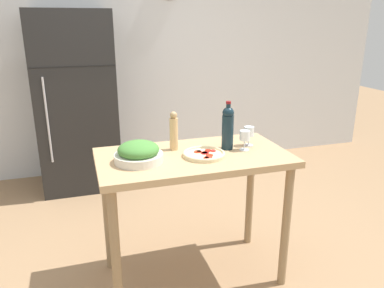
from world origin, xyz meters
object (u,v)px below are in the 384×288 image
(wine_glass_near, at_px, (245,137))
(salad_bowl, at_px, (139,153))
(wine_bottle, at_px, (228,127))
(pepper_mill, at_px, (174,132))
(wine_glass_far, at_px, (249,132))
(homemade_pizza, at_px, (204,154))
(refrigerator, at_px, (76,102))

(wine_glass_near, xyz_separation_m, salad_bowl, (-0.70, -0.01, -0.03))
(wine_bottle, height_order, pepper_mill, wine_bottle)
(wine_glass_far, bearing_deg, salad_bowl, -173.07)
(wine_glass_near, distance_m, pepper_mill, 0.46)
(wine_glass_near, height_order, salad_bowl, wine_glass_near)
(wine_glass_near, xyz_separation_m, homemade_pizza, (-0.29, -0.03, -0.08))
(wine_glass_far, height_order, salad_bowl, wine_glass_far)
(wine_bottle, bearing_deg, salad_bowl, -173.31)
(refrigerator, xyz_separation_m, homemade_pizza, (0.74, -1.92, 0.00))
(refrigerator, xyz_separation_m, wine_bottle, (0.93, -1.83, 0.14))
(pepper_mill, bearing_deg, wine_bottle, -14.52)
(wine_bottle, relative_size, wine_glass_far, 2.43)
(wine_glass_near, bearing_deg, homemade_pizza, -173.29)
(pepper_mill, bearing_deg, salad_bowl, -148.58)
(wine_glass_near, distance_m, homemade_pizza, 0.30)
(wine_bottle, relative_size, homemade_pizza, 1.20)
(pepper_mill, xyz_separation_m, salad_bowl, (-0.26, -0.16, -0.07))
(refrigerator, xyz_separation_m, salad_bowl, (0.33, -1.90, 0.05))
(refrigerator, distance_m, wine_glass_far, 2.12)
(wine_bottle, bearing_deg, refrigerator, 116.97)
(pepper_mill, bearing_deg, refrigerator, 108.71)
(wine_bottle, xyz_separation_m, wine_glass_near, (0.10, -0.06, -0.06))
(wine_bottle, bearing_deg, pepper_mill, 165.48)
(pepper_mill, height_order, salad_bowl, pepper_mill)
(refrigerator, distance_m, salad_bowl, 1.93)
(refrigerator, relative_size, wine_bottle, 5.70)
(salad_bowl, xyz_separation_m, homemade_pizza, (0.41, -0.02, -0.04))
(wine_glass_far, height_order, homemade_pizza, wine_glass_far)
(wine_glass_near, distance_m, wine_glass_far, 0.11)
(wine_bottle, relative_size, salad_bowl, 1.09)
(wine_glass_near, distance_m, salad_bowl, 0.70)
(wine_glass_far, relative_size, pepper_mill, 0.51)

